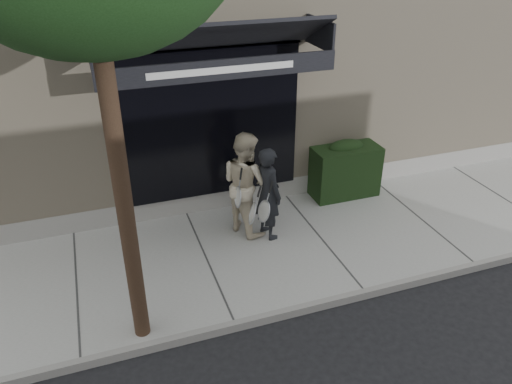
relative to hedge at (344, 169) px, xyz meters
name	(u,v)px	position (x,y,z in m)	size (l,w,h in m)	color
ground	(319,241)	(-1.10, -1.25, -0.66)	(80.00, 80.00, 0.00)	black
sidewalk	(319,239)	(-1.10, -1.25, -0.60)	(20.00, 3.00, 0.12)	#9B9C96
curb	(365,294)	(-1.10, -2.80, -0.59)	(20.00, 0.10, 0.14)	gray
building_facade	(232,28)	(-1.11, 3.71, 2.08)	(14.30, 8.04, 5.64)	#C5B396
hedge	(344,169)	(0.00, 0.00, 0.00)	(1.30, 0.70, 1.14)	black
pedestrian_front	(268,193)	(-1.93, -0.92, 0.27)	(0.74, 0.81, 1.63)	black
pedestrian_back	(245,183)	(-2.22, -0.61, 0.37)	(0.97, 1.08, 1.81)	beige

